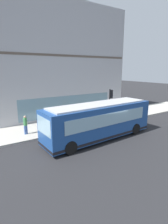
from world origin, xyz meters
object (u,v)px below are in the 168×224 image
city_bus_nearside (99,121)px  fire_hydrant (133,113)px  pedestrian_near_hydrant (70,115)px  pedestrian_walking_along_curb (94,114)px  pedestrian_near_building_entrance (25,124)px  traffic_light_near_corner (110,99)px  pedestrian_by_light_pole (119,108)px

city_bus_nearside → fire_hydrant: 8.55m
pedestrian_near_hydrant → city_bus_nearside: bearing=-174.4°
city_bus_nearside → pedestrian_walking_along_curb: size_ratio=5.99×
pedestrian_near_building_entrance → traffic_light_near_corner: bearing=-95.5°
traffic_light_near_corner → pedestrian_walking_along_curb: bearing=78.0°
fire_hydrant → pedestrian_near_hydrant: 8.41m
fire_hydrant → pedestrian_walking_along_curb: (0.36, 5.82, 0.61)m
pedestrian_by_light_pole → pedestrian_near_hydrant: 7.05m
city_bus_nearside → pedestrian_near_building_entrance: (4.06, 5.14, -0.42)m
fire_hydrant → pedestrian_by_light_pole: (1.32, 1.24, 0.57)m
pedestrian_near_hydrant → traffic_light_near_corner: bearing=-106.5°
pedestrian_near_hydrant → pedestrian_near_building_entrance: pedestrian_near_hydrant is taller
traffic_light_near_corner → pedestrian_walking_along_curb: 2.51m
traffic_light_near_corner → fire_hydrant: traffic_light_near_corner is taller
pedestrian_by_light_pole → pedestrian_walking_along_curb: size_ratio=0.96×
fire_hydrant → pedestrian_by_light_pole: size_ratio=0.46×
fire_hydrant → pedestrian_by_light_pole: pedestrian_by_light_pole is taller
city_bus_nearside → fire_hydrant: city_bus_nearside is taller
pedestrian_near_hydrant → pedestrian_walking_along_curb: 2.63m
fire_hydrant → pedestrian_by_light_pole: bearing=43.3°
pedestrian_walking_along_curb → pedestrian_near_hydrant: bearing=70.1°
pedestrian_by_light_pole → traffic_light_near_corner: bearing=117.6°
pedestrian_near_hydrant → pedestrian_near_building_entrance: (-0.42, 4.69, -0.01)m
traffic_light_near_corner → fire_hydrant: size_ratio=4.87×
pedestrian_by_light_pole → pedestrian_near_hydrant: pedestrian_near_hydrant is taller
traffic_light_near_corner → fire_hydrant: bearing=-89.2°
pedestrian_walking_along_curb → pedestrian_near_building_entrance: size_ratio=1.00×
traffic_light_near_corner → pedestrian_by_light_pole: bearing=-62.4°
city_bus_nearside → pedestrian_near_building_entrance: city_bus_nearside is taller
pedestrian_by_light_pole → pedestrian_near_building_entrance: pedestrian_near_building_entrance is taller
city_bus_nearside → pedestrian_by_light_pole: 8.03m
fire_hydrant → city_bus_nearside: bearing=112.4°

